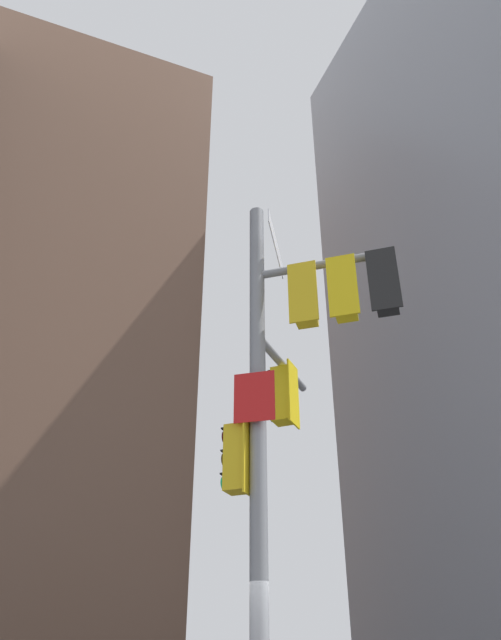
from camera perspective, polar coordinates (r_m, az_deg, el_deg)
The scene contains 2 objects.
building_mid_block at distance 37.06m, azimuth -19.87°, elevation -2.07°, with size 15.52×15.52×36.00m, color brown.
signal_pole_assembly at distance 9.45m, azimuth 3.66°, elevation -6.34°, with size 2.39×3.28×8.89m.
Camera 1 is at (-3.27, -7.96, 1.46)m, focal length 33.63 mm.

